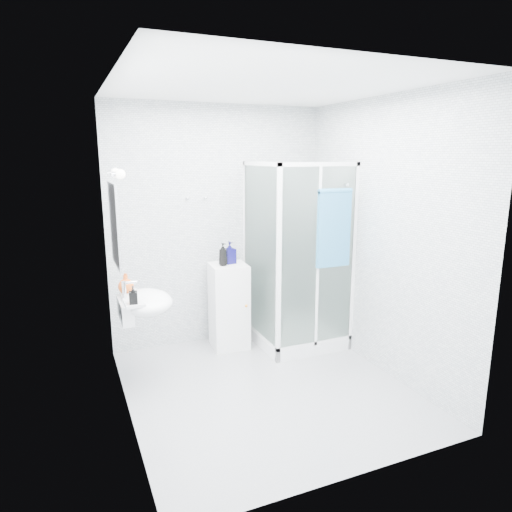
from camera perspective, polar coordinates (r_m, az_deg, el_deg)
name	(u,v)px	position (r m, az deg, el deg)	size (l,w,h in m)	color
room	(267,247)	(3.87, 1.35, 1.07)	(2.40, 2.60, 2.60)	silver
shower_enclosure	(293,306)	(5.04, 4.66, -6.27)	(0.90, 0.95, 2.00)	white
wall_basin	(143,303)	(4.14, -13.93, -5.72)	(0.46, 0.56, 0.35)	white
mirror	(114,225)	(3.96, -17.30, 3.72)	(0.02, 0.60, 0.70)	white
vanity_lights	(117,173)	(3.93, -16.97, 9.84)	(0.10, 0.40, 0.08)	silver
wall_hooks	(197,198)	(4.91, -7.44, 7.18)	(0.23, 0.06, 0.03)	silver
storage_cabinet	(229,306)	(4.99, -3.39, -6.24)	(0.41, 0.42, 0.93)	white
hand_towel	(334,226)	(4.60, 9.71, 3.68)	(0.37, 0.05, 0.78)	teal
shampoo_bottle_a	(223,254)	(4.80, -4.15, 0.21)	(0.09, 0.09, 0.24)	black
shampoo_bottle_b	(230,253)	(4.89, -3.30, 0.43)	(0.11, 0.11, 0.24)	#0E0C4A
soap_dispenser_orange	(126,283)	(4.22, -15.97, -3.30)	(0.14, 0.14, 0.18)	#D65419
soap_dispenser_black	(133,295)	(3.91, -15.11, -4.71)	(0.07, 0.07, 0.15)	black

